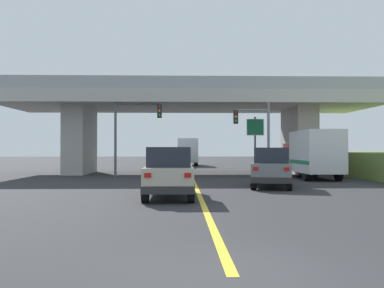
# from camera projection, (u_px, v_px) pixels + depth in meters

# --- Properties ---
(ground) EXTENTS (160.00, 160.00, 0.00)m
(ground) POSITION_uv_depth(u_px,v_px,m) (190.00, 173.00, 34.45)
(ground) COLOR #2B2B2D
(overpass_bridge) EXTENTS (28.92, 9.17, 7.10)m
(overpass_bridge) POSITION_uv_depth(u_px,v_px,m) (190.00, 112.00, 34.51)
(overpass_bridge) COLOR #B7B5AD
(overpass_bridge) RESTS_ON ground
(lane_divider_stripe) EXTENTS (0.20, 25.19, 0.01)m
(lane_divider_stripe) POSITION_uv_depth(u_px,v_px,m) (198.00, 193.00, 19.07)
(lane_divider_stripe) COLOR yellow
(lane_divider_stripe) RESTS_ON ground
(suv_lead) EXTENTS (1.92, 4.60, 2.02)m
(suv_lead) POSITION_uv_depth(u_px,v_px,m) (169.00, 172.00, 17.12)
(suv_lead) COLOR #B7B29E
(suv_lead) RESTS_ON ground
(suv_crossing) EXTENTS (2.87, 4.92, 2.02)m
(suv_crossing) POSITION_uv_depth(u_px,v_px,m) (272.00, 167.00, 21.87)
(suv_crossing) COLOR slate
(suv_crossing) RESTS_ON ground
(box_truck) EXTENTS (2.33, 6.66, 3.14)m
(box_truck) POSITION_uv_depth(u_px,v_px,m) (313.00, 154.00, 28.21)
(box_truck) COLOR red
(box_truck) RESTS_ON ground
(sedan_oncoming) EXTENTS (2.04, 4.76, 2.02)m
(sedan_oncoming) POSITION_uv_depth(u_px,v_px,m) (176.00, 158.00, 45.68)
(sedan_oncoming) COLOR navy
(sedan_oncoming) RESTS_ON ground
(traffic_signal_nearside) EXTENTS (2.55, 0.36, 5.25)m
(traffic_signal_nearside) POSITION_uv_depth(u_px,v_px,m) (256.00, 129.00, 29.85)
(traffic_signal_nearside) COLOR slate
(traffic_signal_nearside) RESTS_ON ground
(traffic_signal_farside) EXTENTS (3.34, 0.36, 5.63)m
(traffic_signal_farside) POSITION_uv_depth(u_px,v_px,m) (131.00, 125.00, 30.10)
(traffic_signal_farside) COLOR #56595E
(traffic_signal_farside) RESTS_ON ground
(highway_sign) EXTENTS (1.30, 0.17, 4.37)m
(highway_sign) POSITION_uv_depth(u_px,v_px,m) (255.00, 133.00, 32.10)
(highway_sign) COLOR #56595E
(highway_sign) RESTS_ON ground
(semi_truck_distant) EXTENTS (2.33, 6.82, 3.18)m
(semi_truck_distant) POSITION_uv_depth(u_px,v_px,m) (188.00, 152.00, 50.89)
(semi_truck_distant) COLOR navy
(semi_truck_distant) RESTS_ON ground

